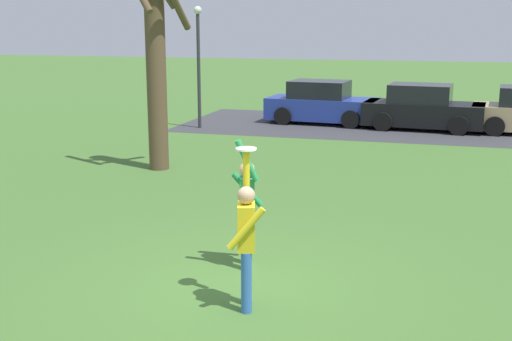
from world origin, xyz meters
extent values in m
plane|color=#426B2D|center=(0.00, 0.00, 0.00)|extent=(120.00, 120.00, 0.00)
cylinder|color=#3366B7|center=(0.39, -0.72, 0.41)|extent=(0.14, 0.14, 0.82)
cylinder|color=#3366B7|center=(0.31, -0.47, 0.41)|extent=(0.14, 0.14, 0.82)
cube|color=gold|center=(0.35, -0.60, 1.12)|extent=(0.31, 0.41, 0.60)
sphere|color=tan|center=(0.35, -0.60, 1.53)|extent=(0.23, 0.23, 0.23)
cylinder|color=gold|center=(0.41, -0.81, 1.17)|extent=(0.48, 0.22, 0.58)
cylinder|color=gold|center=(0.29, -0.38, 1.75)|extent=(0.09, 0.09, 0.66)
cylinder|color=silver|center=(-0.11, 0.96, 0.41)|extent=(0.14, 0.14, 0.82)
cylinder|color=silver|center=(-0.03, 0.71, 0.41)|extent=(0.14, 0.14, 0.82)
cube|color=#238447|center=(-0.07, 0.84, 1.12)|extent=(0.31, 0.41, 0.60)
sphere|color=tan|center=(-0.07, 0.84, 1.53)|extent=(0.23, 0.23, 0.23)
cylinder|color=#238447|center=(-0.13, 1.05, 1.17)|extent=(0.48, 0.22, 0.58)
cylinder|color=#238447|center=(-0.01, 0.62, 1.72)|extent=(0.35, 0.17, 0.65)
cylinder|color=white|center=(0.29, -0.38, 2.09)|extent=(0.27, 0.27, 0.02)
cube|color=#233893|center=(-1.62, 15.86, 0.55)|extent=(4.23, 2.13, 0.80)
cube|color=black|center=(-1.77, 15.87, 1.27)|extent=(2.23, 1.81, 0.64)
cylinder|color=black|center=(-0.28, 16.67, 0.33)|extent=(0.68, 0.27, 0.66)
cylinder|color=black|center=(-0.43, 14.85, 0.33)|extent=(0.68, 0.27, 0.66)
cylinder|color=black|center=(-2.82, 16.87, 0.33)|extent=(0.68, 0.27, 0.66)
cylinder|color=black|center=(-2.96, 15.06, 0.33)|extent=(0.68, 0.27, 0.66)
cube|color=black|center=(2.06, 15.40, 0.55)|extent=(4.23, 2.13, 0.80)
cube|color=black|center=(1.91, 15.42, 1.27)|extent=(2.23, 1.81, 0.64)
cylinder|color=black|center=(3.40, 16.21, 0.33)|extent=(0.68, 0.27, 0.66)
cylinder|color=black|center=(3.25, 14.39, 0.33)|extent=(0.68, 0.27, 0.66)
cylinder|color=black|center=(0.87, 16.42, 0.33)|extent=(0.68, 0.27, 0.66)
cylinder|color=black|center=(0.72, 14.60, 0.33)|extent=(0.68, 0.27, 0.66)
cylinder|color=black|center=(4.54, 16.38, 0.33)|extent=(0.68, 0.27, 0.66)
cylinder|color=black|center=(4.40, 14.57, 0.33)|extent=(0.68, 0.27, 0.66)
cube|color=#38383D|center=(1.88, 15.55, 0.00)|extent=(17.03, 6.40, 0.01)
cylinder|color=brown|center=(-4.26, 6.87, 2.34)|extent=(0.50, 0.50, 4.69)
cylinder|color=brown|center=(-3.66, 6.83, 4.13)|extent=(0.27, 1.34, 1.27)
cylinder|color=#2D2D33|center=(-5.68, 13.55, 2.00)|extent=(0.12, 0.12, 4.00)
sphere|color=silver|center=(-5.68, 13.55, 4.12)|extent=(0.28, 0.28, 0.28)
camera|label=1|loc=(2.67, -8.23, 3.66)|focal=45.71mm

